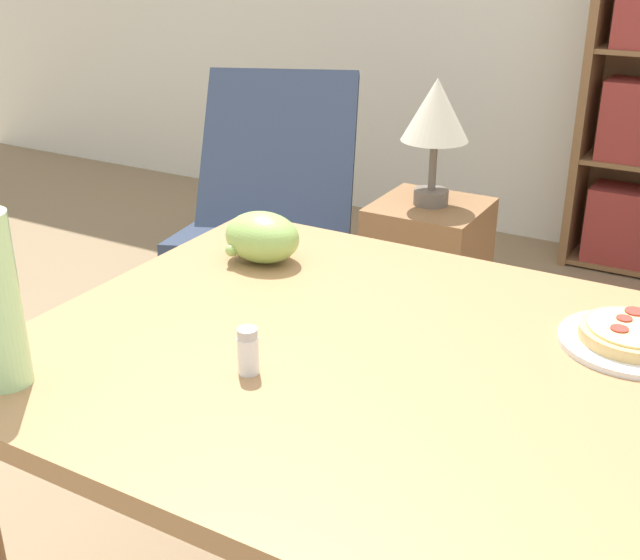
# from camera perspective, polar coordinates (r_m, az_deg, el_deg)

# --- Properties ---
(dining_table) EXTENTS (1.12, 0.91, 0.75)m
(dining_table) POSITION_cam_1_polar(r_m,az_deg,el_deg) (1.33, 3.55, -8.94)
(dining_table) COLOR #A37549
(dining_table) RESTS_ON ground_plane
(pizza_on_plate) EXTENTS (0.23, 0.23, 0.04)m
(pizza_on_plate) POSITION_cam_1_polar(r_m,az_deg,el_deg) (1.38, 21.31, -3.84)
(pizza_on_plate) COLOR white
(pizza_on_plate) RESTS_ON dining_table
(grape_bunch) EXTENTS (0.16, 0.13, 0.10)m
(grape_bunch) POSITION_cam_1_polar(r_m,az_deg,el_deg) (1.60, -4.13, 3.02)
(grape_bunch) COLOR #93BC5B
(grape_bunch) RESTS_ON dining_table
(salt_shaker) EXTENTS (0.03, 0.03, 0.07)m
(salt_shaker) POSITION_cam_1_polar(r_m,az_deg,el_deg) (1.21, -5.14, -5.07)
(salt_shaker) COLOR white
(salt_shaker) RESTS_ON dining_table
(lounge_chair_near) EXTENTS (0.79, 0.92, 0.88)m
(lounge_chair_near) POSITION_cam_1_polar(r_m,az_deg,el_deg) (2.94, -3.53, 2.23)
(lounge_chair_near) COLOR black
(lounge_chair_near) RESTS_ON ground_plane
(side_table) EXTENTS (0.34, 0.34, 0.56)m
(side_table) POSITION_cam_1_polar(r_m,az_deg,el_deg) (2.68, 7.54, -0.29)
(side_table) COLOR brown
(side_table) RESTS_ON ground_plane
(table_lamp) EXTENTS (0.21, 0.21, 0.40)m
(table_lamp) POSITION_cam_1_polar(r_m,az_deg,el_deg) (2.51, 8.23, 11.47)
(table_lamp) COLOR #665B51
(table_lamp) RESTS_ON side_table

